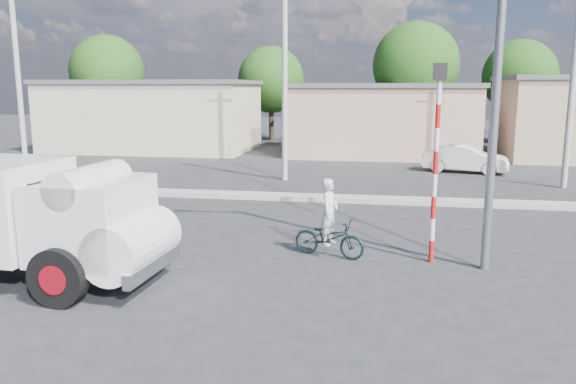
% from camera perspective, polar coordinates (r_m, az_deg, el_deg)
% --- Properties ---
extents(ground_plane, '(120.00, 120.00, 0.00)m').
position_cam_1_polar(ground_plane, '(11.79, -0.99, -8.51)').
color(ground_plane, '#29292B').
rests_on(ground_plane, ground).
extents(median, '(40.00, 0.80, 0.16)m').
position_cam_1_polar(median, '(19.43, 3.41, -0.60)').
color(median, '#99968E').
rests_on(median, ground).
extents(truck, '(6.02, 2.64, 2.44)m').
position_cam_1_polar(truck, '(12.34, -25.65, -2.18)').
color(truck, black).
rests_on(truck, ground).
extents(bicycle, '(1.80, 1.05, 0.89)m').
position_cam_1_polar(bicycle, '(12.98, 4.20, -4.67)').
color(bicycle, black).
rests_on(bicycle, ground).
extents(cyclist, '(0.51, 0.64, 1.53)m').
position_cam_1_polar(cyclist, '(12.90, 4.22, -3.31)').
color(cyclist, silver).
rests_on(cyclist, ground).
extents(car_cream, '(3.98, 2.18, 1.24)m').
position_cam_1_polar(car_cream, '(26.88, 17.56, 3.23)').
color(car_cream, silver).
rests_on(car_cream, ground).
extents(traffic_pole, '(0.28, 0.18, 4.36)m').
position_cam_1_polar(traffic_pole, '(12.56, 14.84, 4.47)').
color(traffic_pole, red).
rests_on(traffic_pole, ground).
extents(streetlight, '(2.34, 0.22, 9.00)m').
position_cam_1_polar(streetlight, '(12.36, 19.99, 15.10)').
color(streetlight, slate).
rests_on(streetlight, ground).
extents(building_row, '(37.80, 7.30, 4.44)m').
position_cam_1_polar(building_row, '(33.00, 8.10, 7.55)').
color(building_row, beige).
rests_on(building_row, ground).
extents(tree_row, '(43.62, 7.43, 8.42)m').
position_cam_1_polar(tree_row, '(39.44, 12.47, 12.06)').
color(tree_row, '#38281E').
rests_on(tree_row, ground).
extents(utility_poles, '(35.40, 0.24, 8.00)m').
position_cam_1_polar(utility_poles, '(22.97, 12.90, 10.90)').
color(utility_poles, '#99968E').
rests_on(utility_poles, ground).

